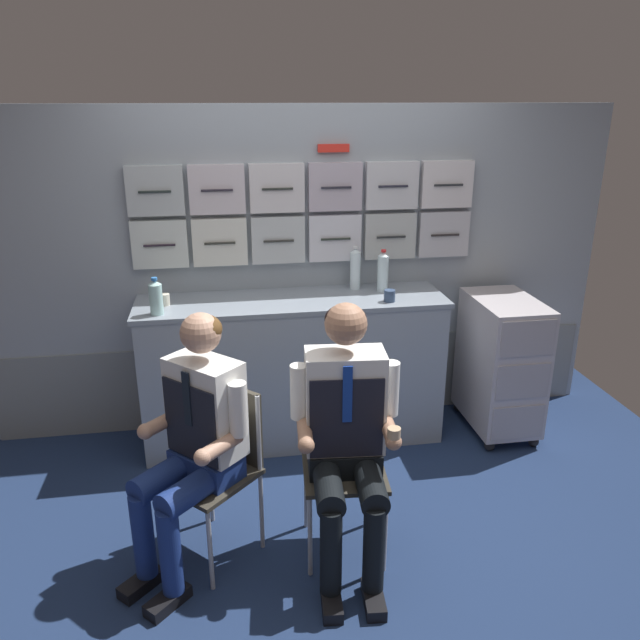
{
  "coord_description": "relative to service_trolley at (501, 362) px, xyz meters",
  "views": [
    {
      "loc": [
        -0.53,
        -2.64,
        2.19
      ],
      "look_at": [
        -0.06,
        0.22,
        1.15
      ],
      "focal_mm": 34.92,
      "sensor_mm": 36.0,
      "label": 1
    }
  ],
  "objects": [
    {
      "name": "ground",
      "position": [
        -1.3,
        -0.96,
        -0.52
      ],
      "size": [
        4.8,
        4.8,
        0.04
      ],
      "primitive_type": "cube",
      "color": "navy"
    },
    {
      "name": "galley_bulkhead",
      "position": [
        -1.29,
        0.41,
        0.58
      ],
      "size": [
        4.2,
        0.14,
        2.15
      ],
      "color": "#939FAA",
      "rests_on": "ground"
    },
    {
      "name": "galley_counter",
      "position": [
        -1.39,
        0.13,
        -0.01
      ],
      "size": [
        1.96,
        0.53,
        0.98
      ],
      "color": "#919DAA",
      "rests_on": "ground"
    },
    {
      "name": "service_trolley",
      "position": [
        0.0,
        0.0,
        0.0
      ],
      "size": [
        0.4,
        0.65,
        0.94
      ],
      "color": "black",
      "rests_on": "ground"
    },
    {
      "name": "folding_chair_left",
      "position": [
        -1.88,
        -0.89,
        0.03
      ],
      "size": [
        0.57,
        0.57,
        0.86
      ],
      "color": "#A8AAAF",
      "rests_on": "ground"
    },
    {
      "name": "crew_member_left",
      "position": [
        -1.99,
        -1.0,
        0.21
      ],
      "size": [
        0.65,
        0.65,
        1.28
      ],
      "color": "black",
      "rests_on": "ground"
    },
    {
      "name": "folding_chair_right",
      "position": [
        -1.28,
        -0.93,
        0.03
      ],
      "size": [
        0.43,
        0.44,
        0.86
      ],
      "color": "#A8AAAF",
      "rests_on": "ground"
    },
    {
      "name": "crew_member_right",
      "position": [
        -1.29,
        -1.09,
        0.23
      ],
      "size": [
        0.51,
        0.65,
        1.32
      ],
      "color": "black",
      "rests_on": "ground"
    },
    {
      "name": "sparkling_bottle_green",
      "position": [
        -0.95,
        0.29,
        0.61
      ],
      "size": [
        0.07,
        0.07,
        0.29
      ],
      "color": "silver",
      "rests_on": "galley_counter"
    },
    {
      "name": "water_bottle_tall",
      "position": [
        -0.78,
        0.21,
        0.61
      ],
      "size": [
        0.07,
        0.07,
        0.28
      ],
      "color": "silver",
      "rests_on": "galley_counter"
    },
    {
      "name": "water_bottle_clear",
      "position": [
        -2.21,
        -0.03,
        0.58
      ],
      "size": [
        0.08,
        0.08,
        0.22
      ],
      "color": "#ACDCDA",
      "rests_on": "galley_counter"
    },
    {
      "name": "espresso_cup_small",
      "position": [
        -2.18,
        0.14,
        0.51
      ],
      "size": [
        0.06,
        0.06,
        0.07
      ],
      "color": "silver",
      "rests_on": "galley_counter"
    },
    {
      "name": "coffee_cup_spare",
      "position": [
        -0.8,
        -0.02,
        0.52
      ],
      "size": [
        0.07,
        0.07,
        0.07
      ],
      "color": "#324566",
      "rests_on": "galley_counter"
    }
  ]
}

